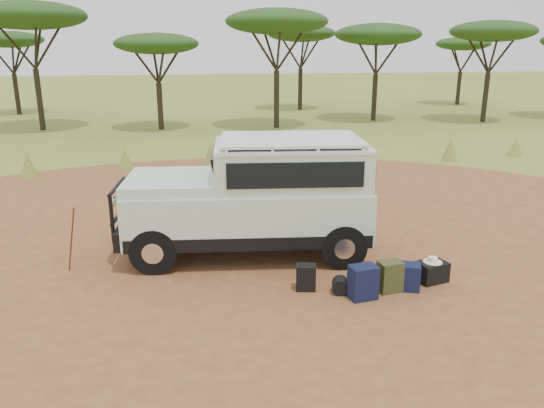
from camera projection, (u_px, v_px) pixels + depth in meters
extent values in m
plane|color=olive|center=(238.00, 264.00, 10.65)|extent=(140.00, 140.00, 0.00)
cylinder|color=brown|center=(238.00, 264.00, 10.65)|extent=(23.00, 23.00, 0.01)
cone|color=olive|center=(28.00, 165.00, 17.38)|extent=(0.60, 0.60, 0.85)
cone|color=olive|center=(125.00, 159.00, 18.74)|extent=(0.60, 0.60, 0.70)
cone|color=olive|center=(211.00, 155.00, 18.82)|extent=(0.60, 0.60, 0.90)
cone|color=olive|center=(296.00, 156.00, 18.94)|extent=(0.60, 0.60, 0.80)
cone|color=olive|center=(369.00, 150.00, 20.10)|extent=(0.60, 0.60, 0.75)
cone|color=olive|center=(450.00, 149.00, 20.00)|extent=(0.60, 0.60, 0.85)
cone|color=olive|center=(516.00, 147.00, 20.89)|extent=(0.60, 0.60, 0.70)
cylinder|color=#2C2419|center=(40.00, 100.00, 26.83)|extent=(0.28, 0.28, 3.06)
ellipsoid|color=#173513|center=(29.00, 15.00, 25.66)|extent=(5.50, 5.50, 1.38)
cylinder|color=#2C2419|center=(160.00, 107.00, 27.15)|extent=(0.28, 0.28, 2.34)
ellipsoid|color=#173513|center=(156.00, 44.00, 26.26)|extent=(4.20, 4.20, 1.05)
cylinder|color=#2C2419|center=(277.00, 100.00, 27.66)|extent=(0.28, 0.28, 2.93)
ellipsoid|color=#173513|center=(277.00, 21.00, 26.54)|extent=(5.20, 5.20, 1.30)
cylinder|color=#2C2419|center=(374.00, 98.00, 30.29)|extent=(0.28, 0.28, 2.61)
ellipsoid|color=#173513|center=(378.00, 34.00, 29.29)|extent=(4.80, 4.80, 1.20)
cylinder|color=#2C2419|center=(485.00, 98.00, 29.83)|extent=(0.28, 0.28, 2.70)
ellipsoid|color=#173513|center=(493.00, 31.00, 28.80)|extent=(4.60, 4.60, 1.15)
cylinder|color=#2C2419|center=(17.00, 94.00, 33.03)|extent=(0.28, 0.28, 2.48)
ellipsoid|color=#173513|center=(9.00, 39.00, 32.08)|extent=(4.00, 4.00, 1.00)
cylinder|color=#2C2419|center=(300.00, 89.00, 35.45)|extent=(0.28, 0.28, 2.70)
ellipsoid|color=#173513|center=(301.00, 33.00, 34.41)|extent=(4.50, 4.50, 1.12)
cylinder|color=#2C2419|center=(459.00, 88.00, 38.39)|extent=(0.28, 0.28, 2.34)
ellipsoid|color=#173513|center=(463.00, 44.00, 37.49)|extent=(3.80, 3.80, 0.95)
cube|color=silver|center=(248.00, 210.00, 10.93)|extent=(5.04, 2.49, 1.02)
cube|color=black|center=(248.00, 227.00, 11.04)|extent=(4.94, 2.52, 0.26)
cube|color=silver|center=(290.00, 166.00, 10.72)|extent=(3.19, 2.22, 0.81)
cube|color=silver|center=(291.00, 144.00, 10.59)|extent=(3.20, 2.26, 0.06)
cube|color=silver|center=(291.00, 139.00, 10.56)|extent=(2.95, 2.12, 0.05)
cube|color=silver|center=(172.00, 182.00, 10.65)|extent=(1.98, 2.05, 0.22)
cube|color=black|center=(217.00, 165.00, 10.61)|extent=(0.35, 1.65, 0.57)
cube|color=black|center=(296.00, 175.00, 9.77)|extent=(2.55, 0.31, 0.49)
cube|color=black|center=(286.00, 154.00, 11.64)|extent=(2.55, 0.31, 0.49)
cube|color=black|center=(365.00, 165.00, 10.81)|extent=(0.22, 1.59, 0.45)
cube|color=black|center=(127.00, 227.00, 10.86)|extent=(0.35, 1.96, 0.37)
cylinder|color=black|center=(117.00, 186.00, 10.60)|extent=(0.22, 1.40, 0.08)
cylinder|color=black|center=(119.00, 214.00, 10.77)|extent=(0.22, 1.40, 0.08)
cylinder|color=silver|center=(113.00, 201.00, 10.38)|extent=(0.10, 0.24, 0.24)
cylinder|color=silver|center=(120.00, 193.00, 10.95)|extent=(0.10, 0.24, 0.24)
cube|color=silver|center=(122.00, 221.00, 10.82)|extent=(0.09, 0.46, 0.13)
cylinder|color=black|center=(222.00, 161.00, 11.55)|extent=(0.09, 0.09, 0.89)
cylinder|color=black|center=(154.00, 251.00, 10.13)|extent=(0.93, 0.40, 0.91)
cylinder|color=black|center=(165.00, 222.00, 11.79)|extent=(0.93, 0.40, 0.91)
cylinder|color=black|center=(343.00, 246.00, 10.36)|extent=(0.93, 0.40, 0.91)
cylinder|color=black|center=(328.00, 218.00, 12.02)|extent=(0.93, 0.40, 0.91)
cylinder|color=maroon|center=(71.00, 240.00, 10.14)|extent=(0.29, 0.19, 1.31)
cube|color=black|center=(306.00, 277.00, 9.48)|extent=(0.39, 0.32, 0.48)
cube|color=#111235|center=(363.00, 282.00, 9.14)|extent=(0.50, 0.39, 0.60)
cube|color=#3A421E|center=(390.00, 277.00, 9.41)|extent=(0.45, 0.35, 0.57)
cube|color=#111235|center=(407.00, 277.00, 9.49)|extent=(0.52, 0.45, 0.49)
cube|color=black|center=(432.00, 272.00, 9.83)|extent=(0.62, 0.51, 0.39)
cylinder|color=black|center=(340.00, 286.00, 9.37)|extent=(0.36, 0.36, 0.29)
cylinder|color=beige|center=(433.00, 262.00, 9.77)|extent=(0.35, 0.35, 0.01)
cylinder|color=beige|center=(433.00, 259.00, 9.75)|extent=(0.17, 0.17, 0.09)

